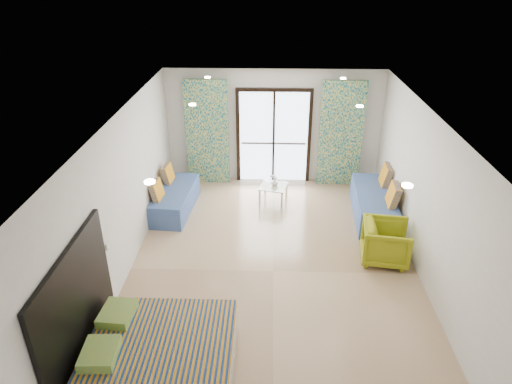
{
  "coord_description": "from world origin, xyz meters",
  "views": [
    {
      "loc": [
        -0.09,
        -6.46,
        4.83
      ],
      "look_at": [
        -0.32,
        0.77,
        1.15
      ],
      "focal_mm": 32.0,
      "sensor_mm": 36.0,
      "label": 1
    }
  ],
  "objects_px": {
    "coffee_table": "(273,187)",
    "armchair": "(386,241)",
    "bed": "(161,351)",
    "daybed_left": "(175,199)",
    "daybed_right": "(374,203)"
  },
  "relations": [
    {
      "from": "coffee_table",
      "to": "armchair",
      "type": "bearing_deg",
      "value": -47.83
    },
    {
      "from": "bed",
      "to": "armchair",
      "type": "xyz_separation_m",
      "value": [
        3.47,
        2.54,
        0.14
      ]
    },
    {
      "from": "coffee_table",
      "to": "armchair",
      "type": "relative_size",
      "value": 0.85
    },
    {
      "from": "coffee_table",
      "to": "armchair",
      "type": "height_order",
      "value": "armchair"
    },
    {
      "from": "daybed_left",
      "to": "daybed_right",
      "type": "bearing_deg",
      "value": 2.51
    },
    {
      "from": "bed",
      "to": "coffee_table",
      "type": "height_order",
      "value": "coffee_table"
    },
    {
      "from": "daybed_right",
      "to": "coffee_table",
      "type": "distance_m",
      "value": 2.2
    },
    {
      "from": "daybed_left",
      "to": "armchair",
      "type": "height_order",
      "value": "daybed_left"
    },
    {
      "from": "bed",
      "to": "armchair",
      "type": "relative_size",
      "value": 2.27
    },
    {
      "from": "daybed_right",
      "to": "coffee_table",
      "type": "bearing_deg",
      "value": 167.68
    },
    {
      "from": "bed",
      "to": "daybed_right",
      "type": "xyz_separation_m",
      "value": [
        3.59,
        4.13,
        0.03
      ]
    },
    {
      "from": "bed",
      "to": "armchair",
      "type": "bearing_deg",
      "value": 36.19
    },
    {
      "from": "armchair",
      "to": "daybed_right",
      "type": "bearing_deg",
      "value": 3.77
    },
    {
      "from": "daybed_right",
      "to": "coffee_table",
      "type": "height_order",
      "value": "daybed_right"
    },
    {
      "from": "daybed_left",
      "to": "coffee_table",
      "type": "xyz_separation_m",
      "value": [
        2.12,
        0.48,
        0.07
      ]
    }
  ]
}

